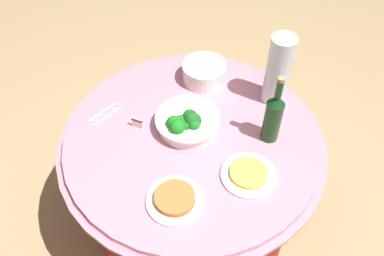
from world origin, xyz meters
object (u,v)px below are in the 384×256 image
Objects in this scene: decorative_fruit_vase at (278,72)px; broccoli_bowl at (187,122)px; wine_bottle at (273,116)px; food_plate_fried_egg at (248,174)px; food_plate_peanuts at (175,199)px; label_placard_front at (137,122)px; serving_tongs at (106,113)px; plate_stack at (204,72)px.

broccoli_bowl is at bearing 22.86° from decorative_fruit_vase.
food_plate_fried_egg is at bearing 59.34° from wine_bottle.
wine_bottle is at bearing 170.14° from broccoli_bowl.
decorative_fruit_vase reaches higher than wine_bottle.
wine_bottle is 0.52m from food_plate_peanuts.
label_placard_front is (0.56, -0.08, -0.10)m from wine_bottle.
food_plate_fried_egg is at bearing 148.27° from serving_tongs.
plate_stack is 0.62× the size of wine_bottle.
broccoli_bowl reaches higher than plate_stack.
broccoli_bowl is 0.46m from decorative_fruit_vase.
plate_stack is at bearing -56.37° from wine_bottle.
food_plate_fried_egg is at bearing 67.82° from decorative_fruit_vase.
serving_tongs is at bearing -16.80° from broccoli_bowl.
plate_stack is at bearing -25.25° from decorative_fruit_vase.
decorative_fruit_vase is at bearing -131.37° from food_plate_peanuts.
broccoli_bowl reaches higher than food_plate_fried_egg.
food_plate_peanuts is at bearing 36.09° from wine_bottle.
plate_stack is 0.62× the size of decorative_fruit_vase.
plate_stack is at bearing -76.78° from food_plate_fried_egg.
food_plate_peanuts is (0.47, 0.53, -0.14)m from decorative_fruit_vase.
food_plate_fried_egg is (0.17, 0.43, -0.15)m from decorative_fruit_vase.
wine_bottle is at bearing -120.66° from food_plate_fried_egg.
label_placard_front is at bearing -32.09° from food_plate_fried_egg.
serving_tongs is 0.55m from food_plate_peanuts.
serving_tongs is (0.46, 0.21, -0.04)m from plate_stack.
food_plate_peanuts is 4.00× the size of label_placard_front.
plate_stack is 0.50m from serving_tongs.
food_plate_fried_egg is (0.12, 0.20, -0.12)m from wine_bottle.
wine_bottle reaches higher than plate_stack.
plate_stack is 0.59m from food_plate_fried_egg.
plate_stack reaches higher than serving_tongs.
food_plate_fried_egg is (-0.14, 0.57, -0.03)m from plate_stack.
food_plate_peanuts is 0.41m from label_placard_front.
food_plate_peanuts is at bearing 19.10° from food_plate_fried_egg.
label_placard_front is at bearing -8.44° from wine_bottle.
wine_bottle is 1.53× the size of food_plate_peanuts.
food_plate_fried_egg is at bearing 147.91° from label_placard_front.
plate_stack is at bearing -136.59° from label_placard_front.
food_plate_peanuts is (0.06, 0.36, -0.03)m from broccoli_bowl.
decorative_fruit_vase is 0.72m from food_plate_peanuts.
food_plate_peanuts is at bearing 76.96° from plate_stack.
serving_tongs is at bearing -13.43° from wine_bottle.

